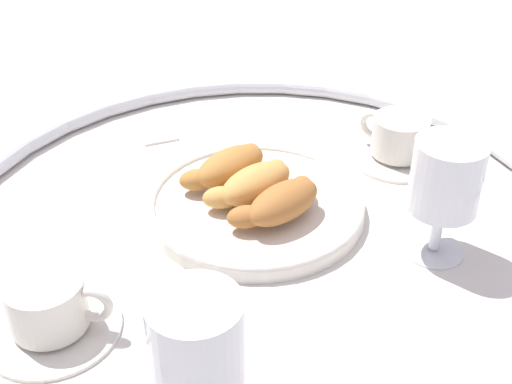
% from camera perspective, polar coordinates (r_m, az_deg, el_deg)
% --- Properties ---
extents(ground_plane, '(2.20, 2.20, 0.00)m').
position_cam_1_polar(ground_plane, '(0.81, 0.44, -3.17)').
color(ground_plane, silver).
extents(table_chrome_rim, '(0.76, 0.76, 0.02)m').
position_cam_1_polar(table_chrome_rim, '(0.80, 0.44, -2.49)').
color(table_chrome_rim, silver).
rests_on(table_chrome_rim, ground_plane).
extents(pastry_plate, '(0.26, 0.26, 0.02)m').
position_cam_1_polar(pastry_plate, '(0.83, -0.00, -1.06)').
color(pastry_plate, silver).
rests_on(pastry_plate, ground_plane).
extents(croissant_large, '(0.14, 0.07, 0.04)m').
position_cam_1_polar(croissant_large, '(0.79, 2.12, -0.85)').
color(croissant_large, '#AD6B33').
rests_on(croissant_large, pastry_plate).
extents(croissant_small, '(0.14, 0.08, 0.04)m').
position_cam_1_polar(croissant_small, '(0.82, -0.15, 0.71)').
color(croissant_small, '#D6994C').
rests_on(croissant_small, pastry_plate).
extents(croissant_extra, '(0.14, 0.07, 0.04)m').
position_cam_1_polar(croissant_extra, '(0.85, -2.25, 2.15)').
color(croissant_extra, '#BC7A38').
rests_on(croissant_extra, pastry_plate).
extents(coffee_cup_near, '(0.14, 0.14, 0.06)m').
position_cam_1_polar(coffee_cup_near, '(0.70, -16.67, -9.31)').
color(coffee_cup_near, silver).
rests_on(coffee_cup_near, ground_plane).
extents(coffee_cup_far, '(0.14, 0.14, 0.06)m').
position_cam_1_polar(coffee_cup_far, '(0.95, 11.69, 4.16)').
color(coffee_cup_far, silver).
rests_on(coffee_cup_far, ground_plane).
extents(juice_glass_left, '(0.08, 0.08, 0.14)m').
position_cam_1_polar(juice_glass_left, '(0.75, 15.38, 0.76)').
color(juice_glass_left, white).
rests_on(juice_glass_left, ground_plane).
extents(juice_glass_right, '(0.08, 0.08, 0.14)m').
position_cam_1_polar(juice_glass_right, '(0.55, -4.91, -12.48)').
color(juice_glass_right, white).
rests_on(juice_glass_right, ground_plane).
extents(sugar_packet, '(0.06, 0.05, 0.01)m').
position_cam_1_polar(sugar_packet, '(1.00, -7.99, 4.64)').
color(sugar_packet, white).
rests_on(sugar_packet, ground_plane).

